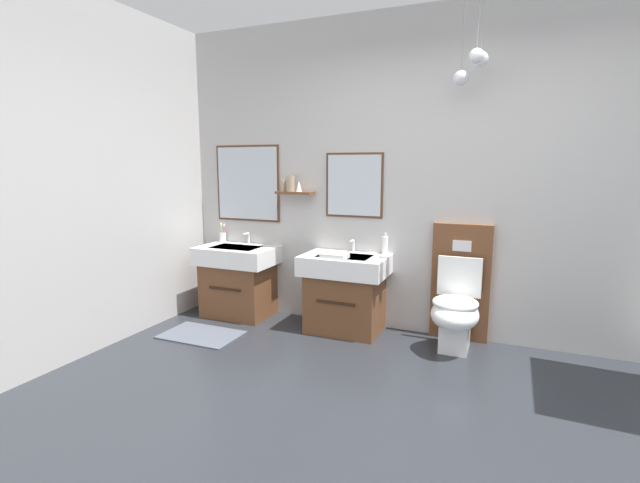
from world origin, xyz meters
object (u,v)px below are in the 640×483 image
(soap_dispenser, at_px, (385,245))
(folded_hand_towel, at_px, (335,256))
(vanity_sink_left, at_px, (238,279))
(toilet, at_px, (457,302))
(vanity_sink_right, at_px, (345,291))
(toothbrush_cup, at_px, (223,237))

(soap_dispenser, relative_size, folded_hand_towel, 0.88)
(vanity_sink_left, distance_m, toilet, 2.09)
(vanity_sink_left, xyz_separation_m, folded_hand_towel, (1.08, -0.16, 0.35))
(folded_hand_towel, bearing_deg, vanity_sink_right, 76.09)
(toilet, xyz_separation_m, folded_hand_towel, (-1.01, -0.18, 0.34))
(toothbrush_cup, distance_m, folded_hand_towel, 1.42)
(toothbrush_cup, bearing_deg, vanity_sink_left, -31.77)
(vanity_sink_right, relative_size, toilet, 0.75)
(vanity_sink_left, relative_size, toothbrush_cup, 3.78)
(soap_dispenser, bearing_deg, folded_hand_towel, -134.24)
(soap_dispenser, bearing_deg, vanity_sink_left, -172.31)
(vanity_sink_right, xyz_separation_m, soap_dispenser, (0.31, 0.19, 0.41))
(vanity_sink_right, height_order, toothbrush_cup, toothbrush_cup)
(vanity_sink_right, bearing_deg, vanity_sink_left, 180.00)
(vanity_sink_left, height_order, folded_hand_towel, folded_hand_towel)
(toilet, bearing_deg, vanity_sink_left, -179.40)
(vanity_sink_left, bearing_deg, vanity_sink_right, 0.00)
(toothbrush_cup, bearing_deg, toilet, -3.86)
(toilet, bearing_deg, toothbrush_cup, 176.14)
(soap_dispenser, bearing_deg, vanity_sink_right, -147.71)
(toothbrush_cup, xyz_separation_m, folded_hand_towel, (1.38, -0.34, -0.03))
(folded_hand_towel, bearing_deg, toothbrush_cup, 165.96)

